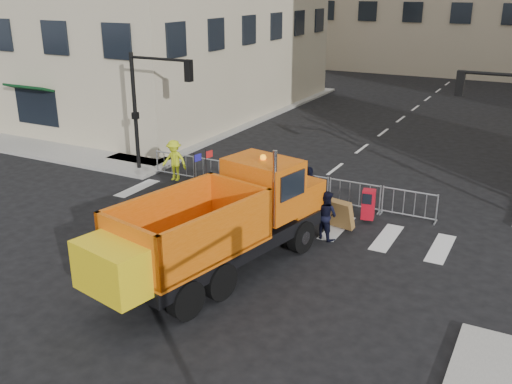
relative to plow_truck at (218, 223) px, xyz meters
The scene contains 10 objects.
ground 1.85m from the plow_truck, 131.22° to the right, with size 120.00×120.00×0.00m, color black.
sidewalk_back 8.04m from the plow_truck, 94.02° to the left, with size 64.00×5.00×0.15m, color gray.
traffic_light_left 11.02m from the plow_truck, 141.23° to the left, with size 0.18×0.18×5.40m, color black.
crowd_barriers 7.17m from the plow_truck, 100.59° to the left, with size 12.60×0.60×1.10m, color #9EA0A5, non-canonical shape.
plow_truck is the anchor object (origin of this frame).
cop_a 5.94m from the plow_truck, 92.82° to the left, with size 0.72×0.47×1.97m, color black.
cop_b 4.36m from the plow_truck, 63.84° to the left, with size 0.83×0.65×1.71m, color black.
cop_c 6.13m from the plow_truck, 86.73° to the left, with size 1.00×0.42×1.71m, color black.
worker 8.63m from the plow_truck, 134.20° to the left, with size 1.15×0.66×1.79m, color #BBCB17.
newspaper_box 6.54m from the plow_truck, 65.02° to the left, with size 0.45×0.40×1.10m, color #B00D1C.
Camera 1 is at (8.67, -12.33, 8.14)m, focal length 40.00 mm.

